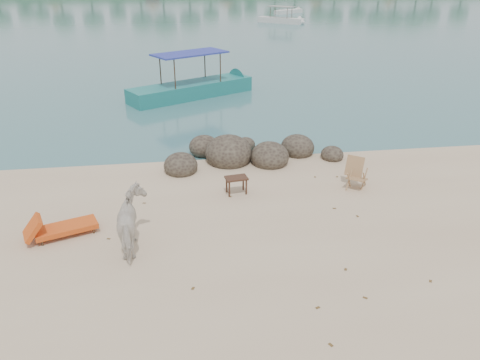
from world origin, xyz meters
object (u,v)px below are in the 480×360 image
object	(u,v)px
boulders	(244,154)
side_table	(236,186)
cow	(134,223)
deck_chair	(357,175)
boat_near	(190,60)
lounge_chair	(66,226)

from	to	relation	value
boulders	side_table	bearing A→B (deg)	-102.97
boulders	cow	world-z (taller)	cow
deck_chair	side_table	bearing A→B (deg)	-143.63
boulders	boat_near	xyz separation A→B (m)	(-1.40, 9.36, 1.63)
lounge_chair	boat_near	size ratio (longest dim) A/B	0.25
boulders	deck_chair	world-z (taller)	deck_chair
lounge_chair	deck_chair	world-z (taller)	deck_chair
cow	lounge_chair	world-z (taller)	cow
side_table	cow	bearing A→B (deg)	-145.38
side_table	lounge_chair	xyz separation A→B (m)	(-4.64, -1.76, 0.02)
boulders	cow	xyz separation A→B (m)	(-3.45, -5.32, 0.48)
deck_chair	boat_near	distance (m)	13.06
boat_near	side_table	bearing A→B (deg)	-115.41
lounge_chair	boulders	bearing A→B (deg)	19.93
lounge_chair	deck_chair	bearing A→B (deg)	-9.33
cow	deck_chair	bearing A→B (deg)	-164.25
deck_chair	boulders	bearing A→B (deg)	176.54
side_table	deck_chair	size ratio (longest dim) A/B	0.70
boulders	side_table	distance (m)	2.74
lounge_chair	deck_chair	xyz separation A→B (m)	(8.37, 1.61, 0.18)
cow	lounge_chair	distance (m)	2.06
boulders	cow	size ratio (longest dim) A/B	3.75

